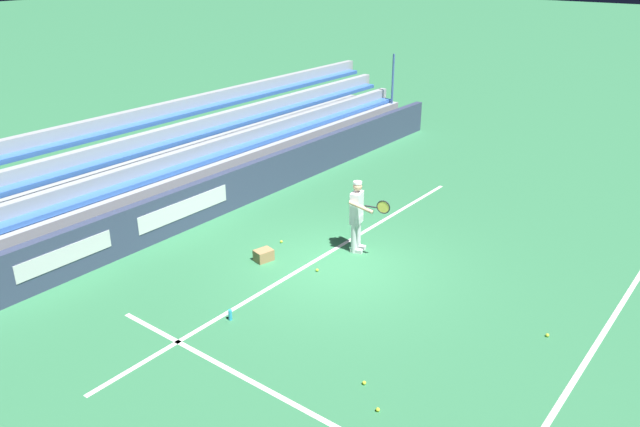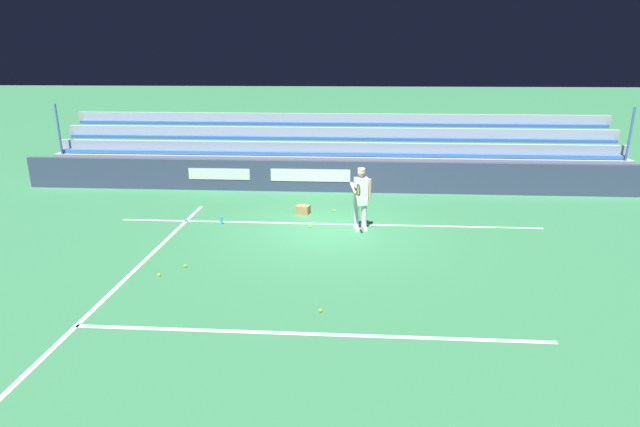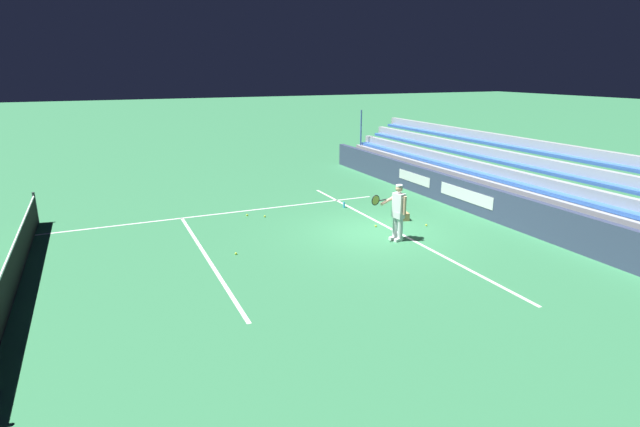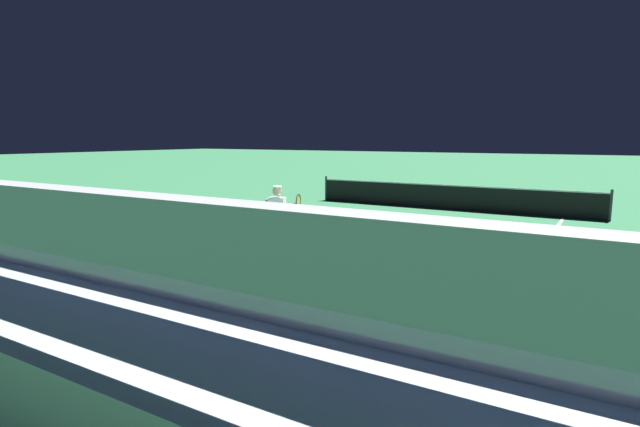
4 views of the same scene
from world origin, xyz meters
name	(u,v)px [view 2 (image 2 of 4)]	position (x,y,z in m)	size (l,w,h in m)	color
ground_plane	(327,230)	(0.00, 0.00, 0.00)	(160.00, 160.00, 0.00)	#337A4C
court_baseline_white	(328,224)	(0.00, -0.50, 0.00)	(12.00, 0.10, 0.01)	white
court_sideline_white	(115,288)	(4.11, 4.00, 0.00)	(0.10, 12.00, 0.01)	white
court_service_line_white	(309,334)	(0.00, 5.50, 0.00)	(8.22, 0.10, 0.01)	white
back_wall_sponsor_board	(333,176)	(0.01, -4.20, 0.55)	(22.18, 0.25, 1.10)	#384260
bleacher_stand	(335,161)	(0.00, -6.02, 0.73)	(21.07, 2.40, 2.95)	#9EA3A8
tennis_player	(361,198)	(-0.92, -0.06, 0.89)	(0.59, 1.06, 1.71)	silver
ball_box_cardboard	(303,210)	(0.80, -1.44, 0.13)	(0.40, 0.30, 0.26)	#A87F51
tennis_ball_by_box	(159,275)	(3.44, 3.35, 0.03)	(0.07, 0.07, 0.07)	#CCE533
tennis_ball_far_right	(334,211)	(-0.14, -1.72, 0.03)	(0.07, 0.07, 0.07)	#CCE533
tennis_ball_on_baseline	(310,226)	(0.47, -0.15, 0.03)	(0.07, 0.07, 0.07)	#CCE533
tennis_ball_far_left	(185,266)	(3.04, 2.83, 0.03)	(0.07, 0.07, 0.07)	#CCE533
tennis_ball_near_player	(321,310)	(-0.14, 4.71, 0.03)	(0.07, 0.07, 0.07)	#CCE533
water_bottle	(221,221)	(3.01, -0.27, 0.11)	(0.07, 0.07, 0.22)	#33B2E5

